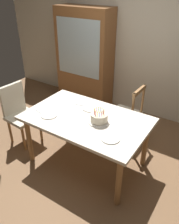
{
  "coord_description": "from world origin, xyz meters",
  "views": [
    {
      "loc": [
        1.42,
        -2.1,
        2.34
      ],
      "look_at": [
        0.05,
        0.0,
        0.86
      ],
      "focal_mm": 36.78,
      "sensor_mm": 36.0,
      "label": 1
    }
  ],
  "objects_px": {
    "dining_table": "(86,123)",
    "chair_spindle_back": "(126,114)",
    "birthday_cake": "(99,118)",
    "plate_near_guest": "(111,138)",
    "china_cabinet": "(85,58)",
    "plate_far_side": "(91,108)",
    "plate_near_celebrant": "(49,115)",
    "chair_upholstered": "(19,111)"
  },
  "relations": [
    {
      "from": "dining_table",
      "to": "chair_spindle_back",
      "type": "relative_size",
      "value": 1.7
    },
    {
      "from": "plate_near_celebrant",
      "to": "china_cabinet",
      "type": "distance_m",
      "value": 1.9
    },
    {
      "from": "plate_near_guest",
      "to": "birthday_cake",
      "type": "bearing_deg",
      "value": 142.66
    },
    {
      "from": "plate_near_celebrant",
      "to": "chair_upholstered",
      "type": "bearing_deg",
      "value": 171.74
    },
    {
      "from": "chair_upholstered",
      "to": "china_cabinet",
      "type": "xyz_separation_m",
      "value": [
        0.11,
        1.67,
        0.42
      ]
    },
    {
      "from": "plate_far_side",
      "to": "china_cabinet",
      "type": "distance_m",
      "value": 1.68
    },
    {
      "from": "birthday_cake",
      "to": "plate_near_celebrant",
      "type": "height_order",
      "value": "birthday_cake"
    },
    {
      "from": "dining_table",
      "to": "chair_spindle_back",
      "type": "xyz_separation_m",
      "value": [
        0.21,
        0.82,
        -0.21
      ]
    },
    {
      "from": "plate_near_celebrant",
      "to": "china_cabinet",
      "type": "height_order",
      "value": "china_cabinet"
    },
    {
      "from": "dining_table",
      "to": "chair_upholstered",
      "type": "height_order",
      "value": "chair_upholstered"
    },
    {
      "from": "birthday_cake",
      "to": "plate_near_guest",
      "type": "xyz_separation_m",
      "value": [
        0.29,
        -0.22,
        -0.05
      ]
    },
    {
      "from": "plate_near_celebrant",
      "to": "chair_upholstered",
      "type": "height_order",
      "value": "chair_upholstered"
    },
    {
      "from": "chair_upholstered",
      "to": "china_cabinet",
      "type": "distance_m",
      "value": 1.73
    },
    {
      "from": "plate_far_side",
      "to": "plate_near_celebrant",
      "type": "bearing_deg",
      "value": -128.76
    },
    {
      "from": "plate_far_side",
      "to": "chair_upholstered",
      "type": "xyz_separation_m",
      "value": [
        -1.11,
        -0.34,
        -0.23
      ]
    },
    {
      "from": "plate_near_celebrant",
      "to": "chair_upholstered",
      "type": "xyz_separation_m",
      "value": [
        -0.75,
        0.11,
        -0.23
      ]
    },
    {
      "from": "birthday_cake",
      "to": "plate_near_celebrant",
      "type": "xyz_separation_m",
      "value": [
        -0.64,
        -0.22,
        -0.05
      ]
    },
    {
      "from": "plate_far_side",
      "to": "chair_upholstered",
      "type": "relative_size",
      "value": 0.23
    },
    {
      "from": "dining_table",
      "to": "chair_spindle_back",
      "type": "height_order",
      "value": "chair_spindle_back"
    },
    {
      "from": "birthday_cake",
      "to": "plate_far_side",
      "type": "height_order",
      "value": "birthday_cake"
    },
    {
      "from": "chair_upholstered",
      "to": "plate_far_side",
      "type": "bearing_deg",
      "value": 17.09
    },
    {
      "from": "birthday_cake",
      "to": "plate_near_guest",
      "type": "height_order",
      "value": "birthday_cake"
    },
    {
      "from": "dining_table",
      "to": "plate_far_side",
      "type": "xyz_separation_m",
      "value": [
        -0.08,
        0.23,
        0.09
      ]
    },
    {
      "from": "plate_near_guest",
      "to": "chair_upholstered",
      "type": "bearing_deg",
      "value": 176.28
    },
    {
      "from": "chair_spindle_back",
      "to": "plate_near_celebrant",
      "type": "bearing_deg",
      "value": -122.0
    },
    {
      "from": "birthday_cake",
      "to": "chair_spindle_back",
      "type": "bearing_deg",
      "value": 88.82
    },
    {
      "from": "plate_near_guest",
      "to": "chair_spindle_back",
      "type": "bearing_deg",
      "value": 104.59
    },
    {
      "from": "chair_upholstered",
      "to": "plate_near_celebrant",
      "type": "bearing_deg",
      "value": -8.26
    },
    {
      "from": "dining_table",
      "to": "chair_spindle_back",
      "type": "bearing_deg",
      "value": 75.59
    },
    {
      "from": "birthday_cake",
      "to": "plate_near_celebrant",
      "type": "bearing_deg",
      "value": -160.88
    },
    {
      "from": "birthday_cake",
      "to": "plate_near_celebrant",
      "type": "relative_size",
      "value": 1.27
    },
    {
      "from": "birthday_cake",
      "to": "china_cabinet",
      "type": "relative_size",
      "value": 0.15
    },
    {
      "from": "dining_table",
      "to": "china_cabinet",
      "type": "distance_m",
      "value": 1.92
    },
    {
      "from": "china_cabinet",
      "to": "chair_upholstered",
      "type": "bearing_deg",
      "value": -93.8
    },
    {
      "from": "plate_far_side",
      "to": "china_cabinet",
      "type": "xyz_separation_m",
      "value": [
        -1.0,
        1.33,
        0.19
      ]
    },
    {
      "from": "birthday_cake",
      "to": "plate_near_guest",
      "type": "relative_size",
      "value": 1.27
    },
    {
      "from": "plate_far_side",
      "to": "china_cabinet",
      "type": "relative_size",
      "value": 0.12
    },
    {
      "from": "birthday_cake",
      "to": "plate_near_guest",
      "type": "bearing_deg",
      "value": -37.34
    },
    {
      "from": "birthday_cake",
      "to": "chair_upholstered",
      "type": "distance_m",
      "value": 1.42
    },
    {
      "from": "dining_table",
      "to": "plate_far_side",
      "type": "relative_size",
      "value": 7.33
    },
    {
      "from": "birthday_cake",
      "to": "chair_spindle_back",
      "type": "height_order",
      "value": "chair_spindle_back"
    },
    {
      "from": "dining_table",
      "to": "chair_upholstered",
      "type": "distance_m",
      "value": 1.21
    }
  ]
}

